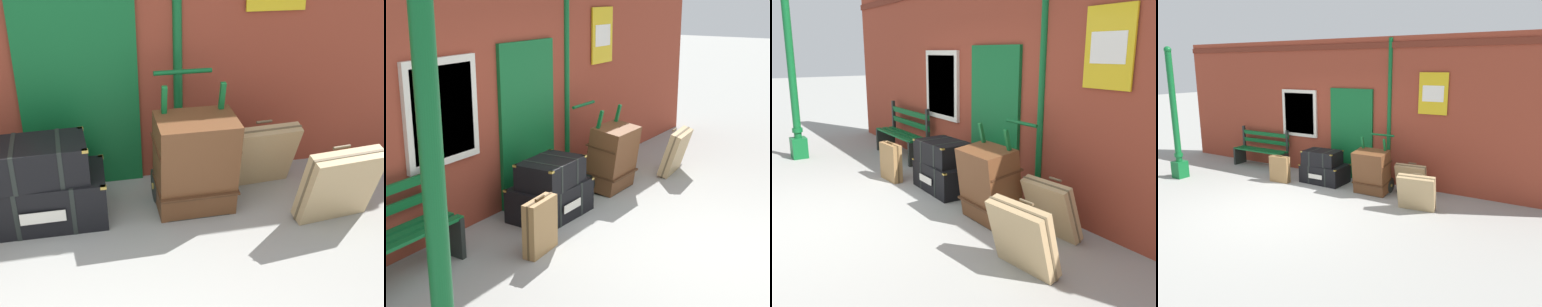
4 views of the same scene
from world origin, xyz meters
TOP-DOWN VIEW (x-y plane):
  - ground_plane at (0.00, 0.00)m, footprint 60.00×60.00m
  - brick_facade at (-0.01, 2.60)m, footprint 10.40×0.35m
  - lamp_post at (-3.41, 0.40)m, footprint 0.28×0.28m
  - steamer_trunk_base at (-0.22, 1.83)m, footprint 1.02×0.69m
  - steamer_trunk_middle at (-0.26, 1.79)m, footprint 0.84×0.59m
  - porters_trolley at (1.06, 1.85)m, footprint 0.71×0.66m
  - large_brown_trunk at (1.06, 1.67)m, footprint 0.70×0.55m
  - suitcase_cream at (2.21, 1.21)m, footprint 0.71×0.42m
  - suitcase_brown at (1.82, 1.96)m, footprint 0.65×0.42m
  - suitcase_caramel at (-1.12, 1.33)m, footprint 0.49×0.19m

SIDE VIEW (x-z plane):
  - ground_plane at x=0.00m, z-range 0.00..0.00m
  - steamer_trunk_base at x=-0.22m, z-range 0.00..0.42m
  - porters_trolley at x=1.06m, z-range -0.32..0.86m
  - suitcase_caramel at x=-1.12m, z-range -0.02..0.62m
  - suitcase_brown at x=1.82m, z-range 0.00..0.68m
  - suitcase_cream at x=2.21m, z-range 0.00..0.69m
  - large_brown_trunk at x=1.06m, z-range 0.00..0.93m
  - steamer_trunk_middle at x=-0.26m, z-range 0.42..0.74m
  - lamp_post at x=-3.41m, z-range -0.36..2.66m
  - brick_facade at x=-0.01m, z-range 0.00..3.20m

